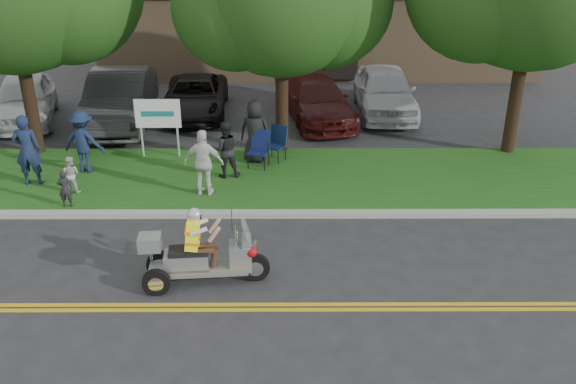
{
  "coord_description": "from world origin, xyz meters",
  "views": [
    {
      "loc": [
        0.6,
        -9.43,
        6.37
      ],
      "look_at": [
        0.65,
        2.0,
        1.1
      ],
      "focal_mm": 38.0,
      "sensor_mm": 36.0,
      "label": 1
    }
  ],
  "objects_px": {
    "trike_scooter": "(199,257)",
    "spectator_adult_right": "(204,163)",
    "spectator_adult_mid": "(225,149)",
    "spectator_adult_left": "(27,150)",
    "parked_car_left": "(120,99)",
    "parked_car_right": "(317,100)",
    "lawn_chair_b": "(260,146)",
    "parked_car_far_left": "(25,99)",
    "parked_car_far_right": "(385,91)",
    "parked_car_mid": "(195,96)",
    "lawn_chair_a": "(277,141)"
  },
  "relations": [
    {
      "from": "trike_scooter",
      "to": "parked_car_far_left",
      "type": "distance_m",
      "value": 12.04
    },
    {
      "from": "spectator_adult_right",
      "to": "spectator_adult_left",
      "type": "bearing_deg",
      "value": -1.25
    },
    {
      "from": "spectator_adult_mid",
      "to": "spectator_adult_left",
      "type": "bearing_deg",
      "value": -3.61
    },
    {
      "from": "spectator_adult_left",
      "to": "parked_car_right",
      "type": "height_order",
      "value": "spectator_adult_left"
    },
    {
      "from": "lawn_chair_a",
      "to": "spectator_adult_right",
      "type": "bearing_deg",
      "value": -97.21
    },
    {
      "from": "parked_car_right",
      "to": "lawn_chair_a",
      "type": "bearing_deg",
      "value": -119.71
    },
    {
      "from": "parked_car_mid",
      "to": "spectator_adult_left",
      "type": "bearing_deg",
      "value": -120.71
    },
    {
      "from": "spectator_adult_right",
      "to": "spectator_adult_mid",
      "type": "bearing_deg",
      "value": -103.48
    },
    {
      "from": "trike_scooter",
      "to": "parked_car_mid",
      "type": "height_order",
      "value": "trike_scooter"
    },
    {
      "from": "parked_car_right",
      "to": "spectator_adult_left",
      "type": "bearing_deg",
      "value": -154.81
    },
    {
      "from": "parked_car_left",
      "to": "parked_car_far_right",
      "type": "bearing_deg",
      "value": 3.44
    },
    {
      "from": "parked_car_right",
      "to": "parked_car_far_right",
      "type": "height_order",
      "value": "parked_car_far_right"
    },
    {
      "from": "spectator_adult_left",
      "to": "parked_car_mid",
      "type": "distance_m",
      "value": 6.98
    },
    {
      "from": "spectator_adult_mid",
      "to": "parked_car_mid",
      "type": "distance_m",
      "value": 5.9
    },
    {
      "from": "trike_scooter",
      "to": "parked_car_right",
      "type": "xyz_separation_m",
      "value": [
        2.65,
        9.89,
        0.13
      ]
    },
    {
      "from": "spectator_adult_mid",
      "to": "parked_car_far_right",
      "type": "xyz_separation_m",
      "value": [
        4.94,
        5.75,
        -0.05
      ]
    },
    {
      "from": "trike_scooter",
      "to": "lawn_chair_b",
      "type": "distance_m",
      "value": 5.64
    },
    {
      "from": "trike_scooter",
      "to": "spectator_adult_right",
      "type": "height_order",
      "value": "spectator_adult_right"
    },
    {
      "from": "trike_scooter",
      "to": "spectator_adult_right",
      "type": "bearing_deg",
      "value": 90.4
    },
    {
      "from": "parked_car_left",
      "to": "parked_car_far_right",
      "type": "relative_size",
      "value": 1.12
    },
    {
      "from": "lawn_chair_a",
      "to": "parked_car_mid",
      "type": "distance_m",
      "value": 5.33
    },
    {
      "from": "lawn_chair_a",
      "to": "parked_car_mid",
      "type": "bearing_deg",
      "value": 152.05
    },
    {
      "from": "spectator_adult_right",
      "to": "parked_car_right",
      "type": "bearing_deg",
      "value": -109.04
    },
    {
      "from": "spectator_adult_right",
      "to": "parked_car_far_left",
      "type": "distance_m",
      "value": 8.99
    },
    {
      "from": "spectator_adult_right",
      "to": "parked_car_far_left",
      "type": "bearing_deg",
      "value": -35.26
    },
    {
      "from": "lawn_chair_b",
      "to": "parked_car_right",
      "type": "distance_m",
      "value": 4.65
    },
    {
      "from": "parked_car_far_left",
      "to": "parked_car_far_right",
      "type": "bearing_deg",
      "value": -11.79
    },
    {
      "from": "parked_car_left",
      "to": "parked_car_right",
      "type": "height_order",
      "value": "parked_car_left"
    },
    {
      "from": "lawn_chair_b",
      "to": "spectator_adult_right",
      "type": "height_order",
      "value": "spectator_adult_right"
    },
    {
      "from": "lawn_chair_a",
      "to": "parked_car_far_left",
      "type": "bearing_deg",
      "value": -174.61
    },
    {
      "from": "lawn_chair_b",
      "to": "parked_car_far_left",
      "type": "height_order",
      "value": "parked_car_far_left"
    },
    {
      "from": "spectator_adult_mid",
      "to": "parked_car_right",
      "type": "relative_size",
      "value": 0.32
    },
    {
      "from": "parked_car_left",
      "to": "parked_car_mid",
      "type": "height_order",
      "value": "parked_car_left"
    },
    {
      "from": "lawn_chair_b",
      "to": "parked_car_far_right",
      "type": "distance_m",
      "value": 6.49
    },
    {
      "from": "spectator_adult_left",
      "to": "parked_car_mid",
      "type": "bearing_deg",
      "value": -123.94
    },
    {
      "from": "spectator_adult_mid",
      "to": "parked_car_mid",
      "type": "xyz_separation_m",
      "value": [
        -1.56,
        5.68,
        -0.22
      ]
    },
    {
      "from": "trike_scooter",
      "to": "parked_car_right",
      "type": "distance_m",
      "value": 10.24
    },
    {
      "from": "trike_scooter",
      "to": "spectator_adult_left",
      "type": "bearing_deg",
      "value": 132.64
    },
    {
      "from": "parked_car_mid",
      "to": "parked_car_far_right",
      "type": "xyz_separation_m",
      "value": [
        6.5,
        0.07,
        0.17
      ]
    },
    {
      "from": "lawn_chair_b",
      "to": "parked_car_right",
      "type": "height_order",
      "value": "parked_car_right"
    },
    {
      "from": "parked_car_far_right",
      "to": "spectator_adult_mid",
      "type": "bearing_deg",
      "value": -129.57
    },
    {
      "from": "trike_scooter",
      "to": "parked_car_right",
      "type": "height_order",
      "value": "trike_scooter"
    },
    {
      "from": "trike_scooter",
      "to": "parked_car_mid",
      "type": "xyz_separation_m",
      "value": [
        -1.49,
        10.54,
        0.08
      ]
    },
    {
      "from": "parked_car_far_left",
      "to": "parked_car_left",
      "type": "bearing_deg",
      "value": -22.41
    },
    {
      "from": "spectator_adult_mid",
      "to": "parked_car_left",
      "type": "distance_m",
      "value": 5.95
    },
    {
      "from": "parked_car_far_right",
      "to": "spectator_adult_right",
      "type": "bearing_deg",
      "value": -126.9
    },
    {
      "from": "spectator_adult_left",
      "to": "spectator_adult_mid",
      "type": "relative_size",
      "value": 1.22
    },
    {
      "from": "trike_scooter",
      "to": "parked_car_left",
      "type": "bearing_deg",
      "value": 106.98
    },
    {
      "from": "lawn_chair_a",
      "to": "spectator_adult_right",
      "type": "xyz_separation_m",
      "value": [
        -1.71,
        -2.29,
        0.28
      ]
    },
    {
      "from": "spectator_adult_mid",
      "to": "parked_car_far_left",
      "type": "xyz_separation_m",
      "value": [
        -7.07,
        4.94,
        -0.08
      ]
    }
  ]
}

